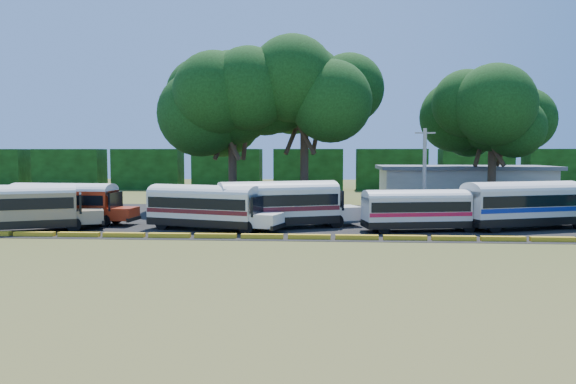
# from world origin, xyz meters

# --- Properties ---
(ground) EXTENTS (160.00, 160.00, 0.00)m
(ground) POSITION_xyz_m (0.00, 0.00, 0.00)
(ground) COLOR #41511B
(ground) RESTS_ON ground
(asphalt_strip) EXTENTS (64.00, 24.00, 0.02)m
(asphalt_strip) POSITION_xyz_m (1.00, 12.00, 0.01)
(asphalt_strip) COLOR black
(asphalt_strip) RESTS_ON ground
(curb) EXTENTS (53.70, 0.45, 0.30)m
(curb) POSITION_xyz_m (-0.00, 1.00, 0.15)
(curb) COLOR yellow
(curb) RESTS_ON ground
(terminal_building) EXTENTS (19.00, 9.00, 4.00)m
(terminal_building) POSITION_xyz_m (18.00, 30.00, 2.03)
(terminal_building) COLOR beige
(terminal_building) RESTS_ON ground
(treeline_backdrop) EXTENTS (130.00, 4.00, 6.00)m
(treeline_backdrop) POSITION_xyz_m (0.00, 48.00, 3.00)
(treeline_backdrop) COLOR black
(treeline_backdrop) RESTS_ON ground
(bus_beige) EXTENTS (10.13, 6.34, 3.29)m
(bus_beige) POSITION_xyz_m (-18.60, 2.63, 1.89)
(bus_beige) COLOR black
(bus_beige) RESTS_ON ground
(bus_red) EXTENTS (9.78, 3.05, 3.17)m
(bus_red) POSITION_xyz_m (-17.16, 7.01, 1.82)
(bus_red) COLOR black
(bus_red) RESTS_ON ground
(bus_cream_west) EXTENTS (10.03, 5.18, 3.21)m
(bus_cream_west) POSITION_xyz_m (-5.85, 4.61, 1.81)
(bus_cream_west) COLOR black
(bus_cream_west) RESTS_ON ground
(bus_cream_east) EXTENTS (10.65, 6.25, 3.43)m
(bus_cream_east) POSITION_xyz_m (-0.65, 5.87, 1.94)
(bus_cream_east) COLOR black
(bus_cream_east) RESTS_ON ground
(bus_white_red) EXTENTS (9.15, 3.82, 2.92)m
(bus_white_red) POSITION_xyz_m (8.96, 4.96, 1.65)
(bus_white_red) COLOR black
(bus_white_red) RESTS_ON ground
(bus_white_blue) EXTENTS (10.68, 5.95, 3.43)m
(bus_white_blue) POSITION_xyz_m (16.65, 6.60, 1.94)
(bus_white_blue) COLOR black
(bus_white_blue) RESTS_ON ground
(tree_west) EXTENTS (12.30, 12.30, 15.23)m
(tree_west) POSITION_xyz_m (-6.50, 19.70, 10.69)
(tree_west) COLOR #3A2F1D
(tree_west) RESTS_ON ground
(tree_center) EXTENTS (11.01, 11.01, 15.86)m
(tree_center) POSITION_xyz_m (0.43, 20.55, 11.77)
(tree_center) COLOR #3A2F1D
(tree_center) RESTS_ON ground
(tree_east) EXTENTS (10.19, 10.19, 13.03)m
(tree_east) POSITION_xyz_m (19.06, 22.92, 9.26)
(tree_east) COLOR #3A2F1D
(tree_east) RESTS_ON ground
(utility_pole) EXTENTS (1.60, 0.30, 7.41)m
(utility_pole) POSITION_xyz_m (10.40, 11.19, 3.82)
(utility_pole) COLOR gray
(utility_pole) RESTS_ON ground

